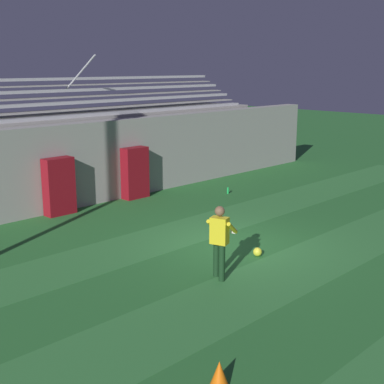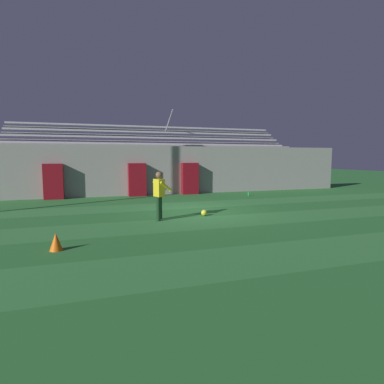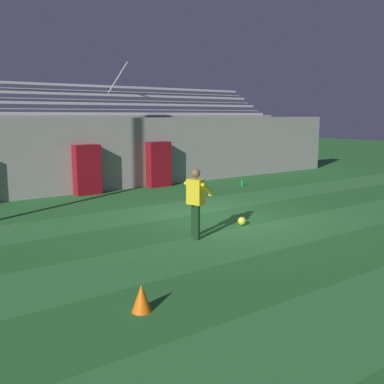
% 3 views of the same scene
% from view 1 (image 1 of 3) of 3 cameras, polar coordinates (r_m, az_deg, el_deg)
% --- Properties ---
extents(ground_plane, '(80.00, 80.00, 0.00)m').
position_cam_1_polar(ground_plane, '(14.21, 4.44, -5.75)').
color(ground_plane, '#286B2D').
extents(turf_stripe_mid, '(28.00, 1.95, 0.01)m').
position_cam_1_polar(turf_stripe_mid, '(13.03, 11.53, -7.76)').
color(turf_stripe_mid, '#337A38').
rests_on(turf_stripe_mid, ground).
extents(turf_stripe_far, '(28.00, 1.95, 0.01)m').
position_cam_1_polar(turf_stripe_far, '(15.37, -0.69, -4.21)').
color(turf_stripe_far, '#337A38').
rests_on(turf_stripe_far, ground).
extents(back_wall, '(24.00, 0.60, 2.80)m').
position_cam_1_polar(back_wall, '(18.60, -10.91, 3.06)').
color(back_wall, '#999691').
rests_on(back_wall, ground).
extents(padding_pillar_gate_left, '(0.96, 0.44, 1.83)m').
position_cam_1_polar(padding_pillar_gate_left, '(17.42, -14.00, 0.59)').
color(padding_pillar_gate_left, maroon).
rests_on(padding_pillar_gate_left, ground).
extents(padding_pillar_gate_right, '(0.96, 0.44, 1.83)m').
position_cam_1_polar(padding_pillar_gate_right, '(19.15, -6.10, 2.05)').
color(padding_pillar_gate_right, maroon).
rests_on(padding_pillar_gate_right, ground).
extents(bleacher_stand, '(18.00, 3.35, 5.03)m').
position_cam_1_polar(bleacher_stand, '(20.24, -14.13, 4.00)').
color(bleacher_stand, '#999691').
rests_on(bleacher_stand, ground).
extents(goalkeeper, '(0.64, 0.69, 1.67)m').
position_cam_1_polar(goalkeeper, '(11.79, 2.97, -4.87)').
color(goalkeeper, '#143319').
rests_on(goalkeeper, ground).
extents(soccer_ball, '(0.22, 0.22, 0.22)m').
position_cam_1_polar(soccer_ball, '(13.50, 7.00, -6.35)').
color(soccer_ball, yellow).
rests_on(soccer_ball, ground).
extents(traffic_cone, '(0.30, 0.30, 0.42)m').
position_cam_1_polar(traffic_cone, '(8.31, 2.93, -18.83)').
color(traffic_cone, orange).
rests_on(traffic_cone, ground).
extents(water_bottle, '(0.07, 0.07, 0.24)m').
position_cam_1_polar(water_bottle, '(19.88, 3.85, 0.16)').
color(water_bottle, green).
rests_on(water_bottle, ground).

